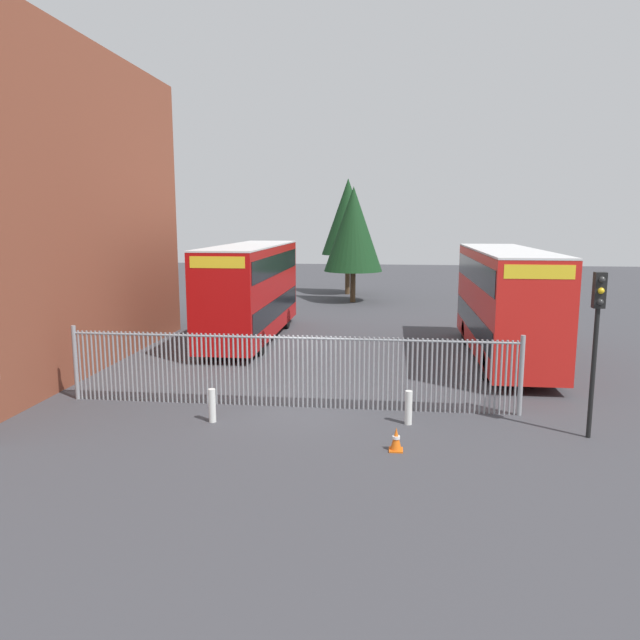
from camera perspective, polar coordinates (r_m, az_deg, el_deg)
The scene contains 11 objects.
ground_plane at distance 26.11m, azimuth 1.04°, elevation -2.89°, with size 100.00×100.00×0.00m, color #3D3D42.
depot_building_brick at distance 25.79m, azimuth -27.93°, elevation 9.16°, with size 7.62×16.44×11.88m, color brown.
palisade_fence at distance 18.18m, azimuth -2.97°, elevation -4.60°, with size 13.63×0.14×2.35m.
double_decker_bus_near_gate at distance 25.20m, azimuth 17.02°, elevation 1.84°, with size 2.54×10.81×4.42m.
double_decker_bus_behind_fence_left at distance 28.37m, azimuth -6.51°, elevation 3.01°, with size 2.54×10.81×4.42m.
bollard_near_left at distance 17.27m, azimuth -10.12°, elevation -7.93°, with size 0.20×0.20×0.95m, color silver.
bollard_center_front at distance 17.00m, azimuth 8.34°, elevation -8.16°, with size 0.20×0.20×0.95m, color silver.
traffic_cone_by_gate at distance 15.17m, azimuth 7.18°, elevation -11.10°, with size 0.34×0.34×0.59m.
traffic_light_kerbside at distance 16.73m, azimuth 24.62°, elevation -0.38°, with size 0.28×0.33×4.30m.
tree_tall_back at distance 40.92m, azimuth 3.16°, elevation 8.53°, with size 3.93×3.93×7.72m.
tree_short_side at distance 45.26m, azimuth 2.65°, elevation 9.67°, with size 3.88×3.88×8.52m.
Camera 1 is at (2.54, -17.37, 5.61)m, focal length 33.98 mm.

